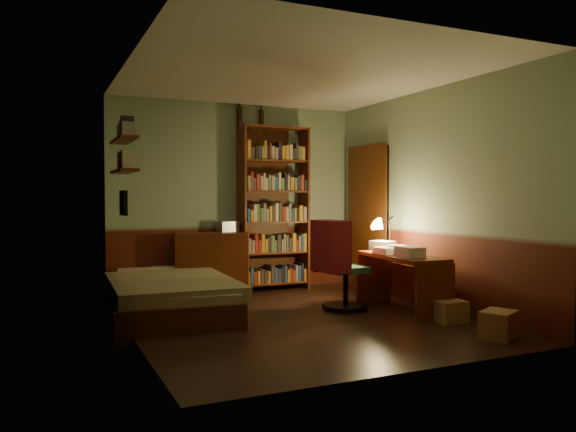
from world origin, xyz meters
name	(u,v)px	position (x,y,z in m)	size (l,w,h in m)	color
floor	(298,320)	(0.00, 0.00, -0.01)	(3.50, 4.00, 0.02)	black
ceiling	(298,74)	(0.00, 0.00, 2.61)	(3.50, 4.00, 0.02)	silver
wall_back	(236,198)	(0.00, 2.01, 1.30)	(3.50, 0.02, 2.60)	gray
wall_left	(128,198)	(-1.76, 0.00, 1.30)	(0.02, 4.00, 2.60)	gray
wall_right	(430,198)	(1.76, 0.00, 1.30)	(0.02, 4.00, 2.60)	gray
wall_front	(414,199)	(0.00, -2.01, 1.30)	(3.50, 0.02, 2.60)	gray
doorway	(369,219)	(1.72, 1.30, 1.00)	(0.06, 0.90, 2.00)	black
door_trim	(366,219)	(1.69, 1.30, 1.00)	(0.02, 0.98, 2.08)	#401F09
bed	(167,282)	(-1.19, 0.97, 0.34)	(1.24, 2.32, 0.69)	#83905A
dresser	(213,264)	(-0.40, 1.77, 0.42)	(0.94, 0.47, 0.84)	#54230E
mini_stereo	(228,226)	(-0.16, 1.89, 0.91)	(0.27, 0.20, 0.14)	#B2B2B7
bookshelf	(274,209)	(0.50, 1.85, 1.15)	(0.98, 0.31, 2.29)	#54230E
bottle_left	(239,116)	(0.03, 1.96, 2.43)	(0.07, 0.07, 0.27)	black
bottle_right	(261,119)	(0.36, 1.96, 2.41)	(0.06, 0.06, 0.24)	black
desk	(402,283)	(1.26, -0.13, 0.33)	(0.50, 1.21, 0.65)	#54230E
paper_stack	(383,245)	(1.38, 0.44, 0.71)	(0.21, 0.28, 0.11)	silver
desk_lamp	(390,226)	(1.51, 0.48, 0.94)	(0.18, 0.18, 0.58)	black
office_chair	(346,265)	(0.73, 0.23, 0.52)	(0.52, 0.45, 1.03)	#30623A
red_jacket	(365,196)	(0.85, 0.01, 1.33)	(0.27, 0.50, 0.59)	maroon
wall_shelf_lower	(124,171)	(-1.64, 1.10, 1.60)	(0.20, 0.90, 0.03)	#54230E
wall_shelf_upper	(124,140)	(-1.64, 1.10, 1.95)	(0.20, 0.90, 0.03)	#54230E
framed_picture	(123,203)	(-1.72, 0.60, 1.25)	(0.04, 0.32, 0.26)	black
cardboard_box_a	(499,325)	(1.35, -1.51, 0.13)	(0.34, 0.27, 0.26)	olive
cardboard_box_b	(449,311)	(1.39, -0.79, 0.11)	(0.32, 0.26, 0.23)	olive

